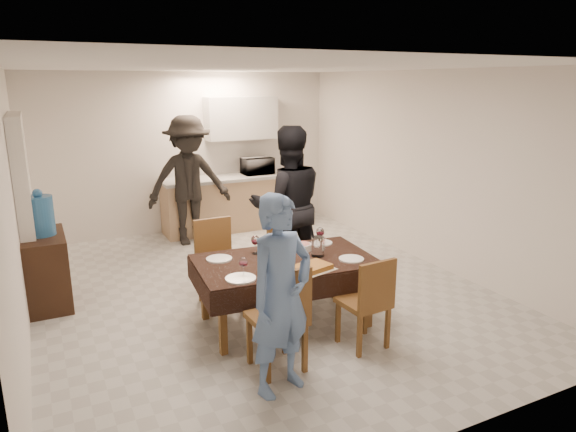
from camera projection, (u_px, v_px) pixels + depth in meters
name	position (u px, v px, depth m)	size (l,w,h in m)	color
floor	(260.00, 290.00, 6.19)	(5.00, 6.00, 0.02)	beige
ceiling	(257.00, 67.00, 5.53)	(5.00, 6.00, 0.02)	white
wall_back	(187.00, 153.00, 8.46)	(5.00, 0.02, 2.60)	silver
wall_front	(445.00, 268.00, 3.26)	(5.00, 0.02, 2.60)	silver
wall_left	(12.00, 208.00, 4.79)	(0.02, 6.00, 2.60)	silver
wall_right	(429.00, 169.00, 6.93)	(0.02, 6.00, 2.60)	silver
stub_partition	(25.00, 206.00, 5.92)	(0.15, 1.40, 2.10)	beige
kitchen_base_cabinet	(229.00, 204.00, 8.66)	(2.20, 0.60, 0.86)	tan
kitchen_worktop	(229.00, 178.00, 8.54)	(2.24, 0.64, 0.05)	#B0B0AB
upper_cabinet	(241.00, 118.00, 8.55)	(1.20, 0.34, 0.70)	silver
dining_table	(285.00, 263.00, 5.21)	(1.87, 1.19, 0.70)	black
chair_near_left	(281.00, 309.00, 4.30)	(0.46, 0.46, 0.52)	brown
chair_near_right	(369.00, 295.00, 4.71)	(0.44, 0.44, 0.49)	brown
chair_far_left	(222.00, 257.00, 5.60)	(0.44, 0.44, 0.52)	brown
chair_far_right	(295.00, 247.00, 6.00)	(0.51, 0.52, 0.50)	brown
console	(47.00, 270.00, 5.73)	(0.44, 0.88, 0.81)	#331C11
water_jug	(40.00, 216.00, 5.58)	(0.29, 0.29, 0.43)	teal
wine_bottle	(279.00, 243.00, 5.18)	(0.08, 0.08, 0.34)	black
water_pitcher	(318.00, 247.00, 5.28)	(0.13, 0.13, 0.20)	white
savoury_tart	(312.00, 267.00, 4.91)	(0.41, 0.31, 0.05)	#B87C36
salad_bowl	(303.00, 247.00, 5.47)	(0.19, 0.19, 0.07)	white
mushroom_dish	(269.00, 251.00, 5.42)	(0.21, 0.21, 0.04)	white
wine_glass_a	(244.00, 267.00, 4.72)	(0.09, 0.09, 0.19)	white
wine_glass_b	(320.00, 236.00, 5.63)	(0.09, 0.09, 0.20)	white
wine_glass_c	(255.00, 245.00, 5.35)	(0.09, 0.09, 0.20)	white
plate_near_left	(241.00, 278.00, 4.68)	(0.28, 0.28, 0.02)	white
plate_near_right	(351.00, 259.00, 5.20)	(0.26, 0.26, 0.01)	white
plate_far_left	(219.00, 259.00, 5.20)	(0.26, 0.26, 0.02)	white
plate_far_right	(322.00, 243.00, 5.72)	(0.24, 0.24, 0.01)	white
microwave	(257.00, 166.00, 8.73)	(0.51, 0.34, 0.28)	silver
person_near	(281.00, 296.00, 4.02)	(0.60, 0.39, 1.64)	#5D7FB2
person_far	(288.00, 206.00, 6.27)	(0.95, 0.74, 1.94)	black
person_kitchen	(189.00, 181.00, 7.79)	(1.27, 0.73, 1.96)	black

